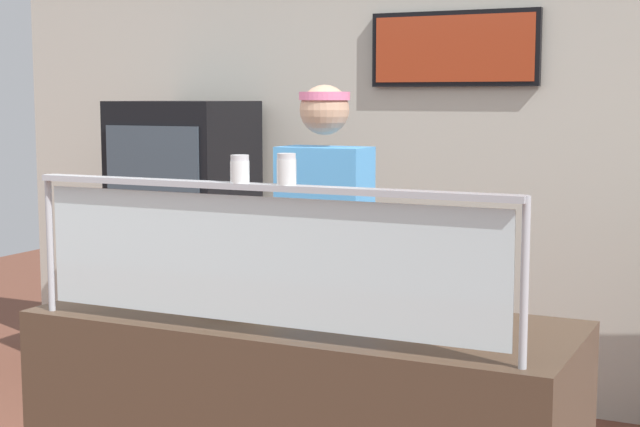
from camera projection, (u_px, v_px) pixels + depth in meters
name	position (u px, v px, depth m)	size (l,w,h in m)	color
shop_rear_unit	(482.00, 161.00, 5.24)	(6.29, 0.13, 2.70)	beige
sneeze_guard	(258.00, 242.00, 3.00)	(1.72, 0.06, 0.49)	#B2B5BC
pizza_tray	(246.00, 301.00, 3.49)	(0.48, 0.48, 0.04)	#9EA0A8
pizza_server	(254.00, 297.00, 3.45)	(0.07, 0.28, 0.01)	#ADAFB7
parmesan_shaker	(240.00, 171.00, 3.00)	(0.06, 0.06, 0.09)	white
pepper_flake_shaker	(286.00, 171.00, 2.93)	(0.06, 0.06, 0.10)	white
worker_figure	(325.00, 263.00, 4.07)	(0.41, 0.50, 1.76)	#23232D
drink_fridge	(185.00, 244.00, 5.62)	(0.71, 0.63, 1.68)	black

